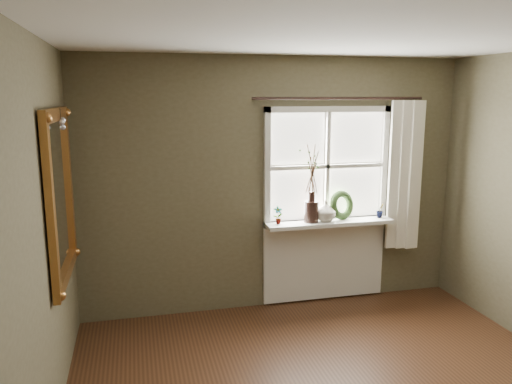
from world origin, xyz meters
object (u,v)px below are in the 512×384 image
at_px(dark_jug, 311,212).
at_px(gilt_mirror, 60,195).
at_px(cream_vase, 326,211).
at_px(wreath, 342,208).

xyz_separation_m(dark_jug, gilt_mirror, (-2.31, -0.78, 0.44)).
relative_size(cream_vase, gilt_mirror, 0.17).
bearing_deg(dark_jug, cream_vase, 0.00).
distance_m(cream_vase, gilt_mirror, 2.63).
relative_size(cream_vase, wreath, 0.70).
height_order(dark_jug, cream_vase, dark_jug).
height_order(cream_vase, wreath, wreath).
distance_m(cream_vase, wreath, 0.20).
xyz_separation_m(dark_jug, wreath, (0.35, 0.04, 0.01)).
distance_m(wreath, gilt_mirror, 2.82).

